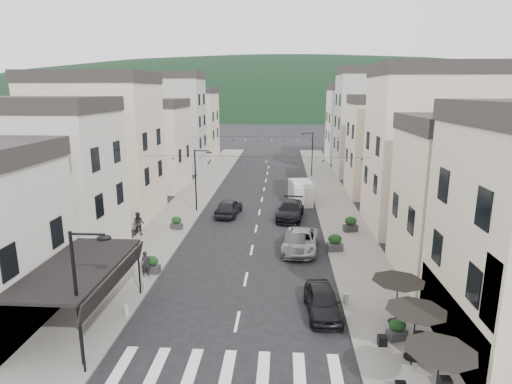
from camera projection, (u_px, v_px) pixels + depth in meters
sidewalk_left at (195, 196)px, 47.30m from camera, size 4.00×76.00×0.12m
sidewalk_right at (331, 198)px, 46.36m from camera, size 4.00×76.00×0.12m
hill_backdrop at (281, 107)px, 307.11m from camera, size 640.00×360.00×70.00m
boutique_awning at (83, 268)px, 20.36m from camera, size 3.77×7.50×3.28m
buildings_row_left at (146, 135)px, 51.92m from camera, size 10.20×54.16×14.00m
buildings_row_right at (391, 136)px, 48.95m from camera, size 10.20×54.16×14.50m
cafe_terrace at (416, 317)px, 17.46m from camera, size 2.50×8.10×2.53m
streetlamp_left_near at (82, 286)px, 17.22m from camera, size 1.70×0.56×6.00m
streetlamp_left_far at (198, 174)px, 40.53m from camera, size 1.70×0.56×6.00m
streetlamp_right_far at (310, 150)px, 57.28m from camera, size 1.70×0.56×6.00m
bollards at (236, 319)px, 21.01m from camera, size 11.66×10.26×0.60m
bunting_near at (257, 161)px, 35.83m from camera, size 19.00×0.28×0.62m
bunting_far at (265, 140)px, 51.37m from camera, size 19.00×0.28×0.62m
parked_car_a at (323, 301)px, 22.20m from camera, size 1.97×4.29×1.43m
parked_car_b at (295, 244)px, 30.62m from camera, size 1.75×4.23×1.36m
parked_car_c at (301, 241)px, 31.06m from camera, size 3.03×5.50×1.46m
parked_car_d at (290, 210)px, 38.90m from camera, size 2.85×5.63×1.57m
parked_car_e at (229, 207)px, 39.84m from camera, size 2.40×4.89×1.60m
delivery_van at (300, 192)px, 44.41m from camera, size 2.50×5.16×2.38m
pedestrian_a at (146, 264)px, 26.49m from camera, size 0.67×0.55×1.59m
pedestrian_b at (139, 224)px, 33.97m from camera, size 0.96×0.77×1.89m
planter_la at (152, 265)px, 26.99m from camera, size 1.07×0.70×1.12m
planter_lb at (177, 223)px, 35.61m from camera, size 1.08×0.83×1.07m
planter_ra at (397, 330)px, 19.74m from camera, size 1.01×0.79×1.00m
planter_rb at (335, 243)px, 30.70m from camera, size 1.22×0.83×1.25m
planter_rc at (351, 224)px, 34.95m from camera, size 1.26×0.92×1.26m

